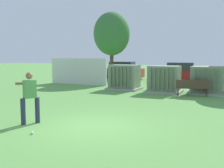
{
  "coord_description": "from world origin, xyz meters",
  "views": [
    {
      "loc": [
        4.05,
        -7.57,
        2.35
      ],
      "look_at": [
        -0.83,
        3.5,
        1.0
      ],
      "focal_mm": 43.62,
      "sensor_mm": 36.0,
      "label": 1
    }
  ],
  "objects_px": {
    "batter": "(29,95)",
    "park_bench": "(192,87)",
    "transformer_west": "(124,77)",
    "sports_ball": "(32,133)",
    "transformer_mid_west": "(164,79)",
    "parked_car_leftmost": "(121,71)",
    "parked_car_left_of_center": "(179,73)",
    "transformer_mid_east": "(207,81)"
  },
  "relations": [
    {
      "from": "park_bench",
      "to": "sports_ball",
      "type": "bearing_deg",
      "value": -109.52
    },
    {
      "from": "transformer_mid_east",
      "to": "parked_car_left_of_center",
      "type": "relative_size",
      "value": 0.49
    },
    {
      "from": "transformer_mid_east",
      "to": "parked_car_left_of_center",
      "type": "distance_m",
      "value": 7.14
    },
    {
      "from": "transformer_west",
      "to": "parked_car_leftmost",
      "type": "distance_m",
      "value": 7.52
    },
    {
      "from": "sports_ball",
      "to": "parked_car_left_of_center",
      "type": "distance_m",
      "value": 17.17
    },
    {
      "from": "transformer_west",
      "to": "park_bench",
      "type": "height_order",
      "value": "transformer_west"
    },
    {
      "from": "parked_car_leftmost",
      "to": "batter",
      "type": "bearing_deg",
      "value": -78.66
    },
    {
      "from": "sports_ball",
      "to": "parked_car_leftmost",
      "type": "distance_m",
      "value": 18.0
    },
    {
      "from": "transformer_mid_west",
      "to": "parked_car_leftmost",
      "type": "relative_size",
      "value": 0.49
    },
    {
      "from": "transformer_mid_west",
      "to": "transformer_west",
      "type": "bearing_deg",
      "value": 172.72
    },
    {
      "from": "transformer_west",
      "to": "sports_ball",
      "type": "height_order",
      "value": "transformer_west"
    },
    {
      "from": "parked_car_leftmost",
      "to": "parked_car_left_of_center",
      "type": "distance_m",
      "value": 5.45
    },
    {
      "from": "park_bench",
      "to": "transformer_mid_east",
      "type": "bearing_deg",
      "value": 59.88
    },
    {
      "from": "transformer_mid_west",
      "to": "batter",
      "type": "height_order",
      "value": "batter"
    },
    {
      "from": "transformer_mid_west",
      "to": "parked_car_left_of_center",
      "type": "height_order",
      "value": "same"
    },
    {
      "from": "transformer_mid_east",
      "to": "parked_car_leftmost",
      "type": "xyz_separation_m",
      "value": [
        -8.21,
        6.96,
        -0.04
      ]
    },
    {
      "from": "transformer_west",
      "to": "batter",
      "type": "relative_size",
      "value": 1.21
    },
    {
      "from": "park_bench",
      "to": "sports_ball",
      "type": "xyz_separation_m",
      "value": [
        -3.32,
        -9.35,
        -0.49
      ]
    },
    {
      "from": "transformer_mid_west",
      "to": "park_bench",
      "type": "height_order",
      "value": "transformer_mid_west"
    },
    {
      "from": "park_bench",
      "to": "transformer_west",
      "type": "bearing_deg",
      "value": 164.68
    },
    {
      "from": "transformer_west",
      "to": "transformer_mid_east",
      "type": "distance_m",
      "value": 5.21
    },
    {
      "from": "parked_car_leftmost",
      "to": "transformer_mid_west",
      "type": "bearing_deg",
      "value": -51.6
    },
    {
      "from": "transformer_mid_east",
      "to": "batter",
      "type": "height_order",
      "value": "batter"
    },
    {
      "from": "transformer_west",
      "to": "parked_car_left_of_center",
      "type": "distance_m",
      "value": 6.96
    },
    {
      "from": "batter",
      "to": "park_bench",
      "type": "bearing_deg",
      "value": 63.26
    },
    {
      "from": "transformer_mid_west",
      "to": "batter",
      "type": "bearing_deg",
      "value": -104.74
    },
    {
      "from": "transformer_west",
      "to": "parked_car_leftmost",
      "type": "bearing_deg",
      "value": 113.51
    },
    {
      "from": "transformer_west",
      "to": "park_bench",
      "type": "xyz_separation_m",
      "value": [
        4.53,
        -1.24,
        -0.25
      ]
    },
    {
      "from": "transformer_west",
      "to": "parked_car_left_of_center",
      "type": "xyz_separation_m",
      "value": [
        2.44,
        6.52,
        -0.04
      ]
    },
    {
      "from": "transformer_mid_west",
      "to": "park_bench",
      "type": "bearing_deg",
      "value": -26.53
    },
    {
      "from": "parked_car_leftmost",
      "to": "transformer_west",
      "type": "bearing_deg",
      "value": -66.49
    },
    {
      "from": "parked_car_leftmost",
      "to": "parked_car_left_of_center",
      "type": "relative_size",
      "value": 0.99
    },
    {
      "from": "park_bench",
      "to": "batter",
      "type": "xyz_separation_m",
      "value": [
        -4.22,
        -8.37,
        0.44
      ]
    },
    {
      "from": "transformer_west",
      "to": "transformer_mid_east",
      "type": "xyz_separation_m",
      "value": [
        5.21,
        -0.06,
        0.0
      ]
    },
    {
      "from": "sports_ball",
      "to": "parked_car_leftmost",
      "type": "height_order",
      "value": "parked_car_leftmost"
    },
    {
      "from": "parked_car_left_of_center",
      "to": "park_bench",
      "type": "bearing_deg",
      "value": -74.93
    },
    {
      "from": "batter",
      "to": "parked_car_leftmost",
      "type": "distance_m",
      "value": 16.84
    },
    {
      "from": "transformer_mid_east",
      "to": "park_bench",
      "type": "bearing_deg",
      "value": -120.12
    },
    {
      "from": "parked_car_left_of_center",
      "to": "batter",
      "type": "bearing_deg",
      "value": -97.51
    },
    {
      "from": "transformer_mid_east",
      "to": "parked_car_leftmost",
      "type": "distance_m",
      "value": 10.77
    },
    {
      "from": "batter",
      "to": "transformer_mid_west",
      "type": "bearing_deg",
      "value": 75.26
    },
    {
      "from": "transformer_mid_west",
      "to": "sports_ball",
      "type": "distance_m",
      "value": 10.38
    }
  ]
}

